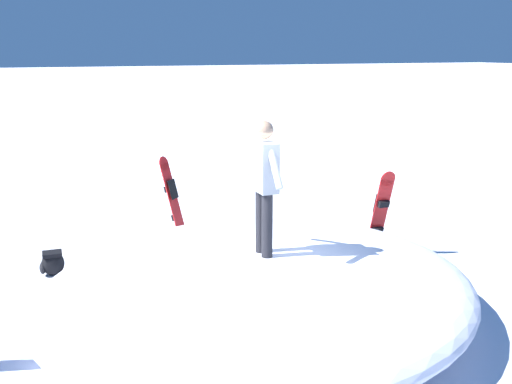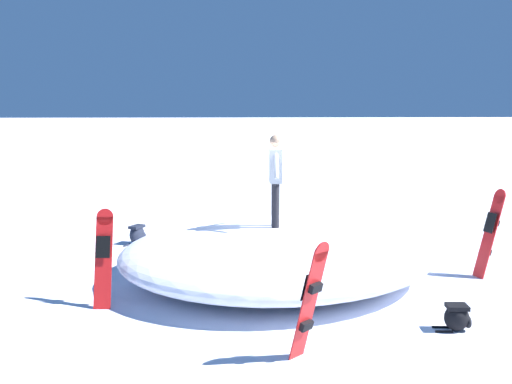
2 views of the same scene
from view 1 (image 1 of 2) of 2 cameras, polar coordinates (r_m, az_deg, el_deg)
The scene contains 6 objects.
ground at distance 7.64m, azimuth 0.45°, elevation -13.45°, with size 240.00×240.00×0.00m, color white.
snow_mound at distance 7.79m, azimuth 0.32°, elevation -9.10°, with size 5.86×5.37×0.93m, color white.
snowboarder_standing at distance 7.31m, azimuth 0.79°, elevation 1.26°, with size 1.03×0.24×1.70m.
snowboard_secondary_upright at distance 10.24m, azimuth 11.90°, elevation -1.90°, with size 0.47×0.29×1.53m.
snowboard_tertiary_upright at distance 10.96m, azimuth -8.04°, elevation -0.58°, with size 0.50×0.49×1.58m.
backpack_far at distance 9.90m, azimuth -19.03°, elevation -6.49°, with size 0.32×0.53×0.39m.
Camera 1 is at (6.19, -2.82, 3.47)m, focal length 41.55 mm.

